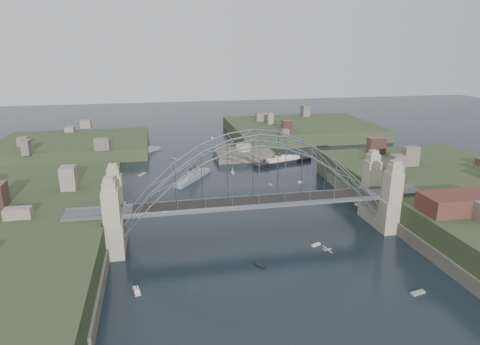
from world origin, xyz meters
name	(u,v)px	position (x,y,z in m)	size (l,w,h in m)	color
ground	(255,234)	(0.00, 0.00, 0.00)	(500.00, 500.00, 0.00)	black
bridge	(256,185)	(0.00, 0.00, 12.32)	(84.00, 13.80, 24.60)	#545356
shore_east	(469,209)	(57.32, 0.00, 1.97)	(50.50, 90.00, 12.00)	#303E22
headland_nw	(76,150)	(-55.00, 95.00, 0.50)	(60.00, 45.00, 9.00)	#303E22
headland_ne	(301,133)	(50.00, 110.00, 0.75)	(70.00, 55.00, 9.50)	#303E22
fort_island	(243,159)	(12.00, 70.00, -0.34)	(22.00, 16.00, 9.40)	#544F44
wharf_shed	(466,202)	(44.00, -14.00, 10.00)	(20.00, 8.00, 4.00)	#592D26
naval_cruiser_near	(193,177)	(-10.26, 45.57, 0.95)	(13.53, 18.52, 6.12)	#959C9D
naval_cruiser_far	(148,151)	(-25.29, 86.83, 0.74)	(11.00, 11.73, 4.77)	#959C9D
ocean_liner	(283,161)	(24.75, 58.27, 0.95)	(24.86, 10.87, 6.14)	black
aeroplane	(327,250)	(6.90, -25.31, 8.03)	(1.66, 3.01, 0.44)	#A1A4A8
small_boat_a	(168,208)	(-19.52, 20.67, 0.15)	(2.70, 1.92, 0.45)	silver
small_boat_b	(270,185)	(13.21, 34.73, 0.15)	(1.20, 1.79, 0.45)	silver
small_boat_c	(260,266)	(-2.67, -14.77, 0.15)	(2.08, 2.65, 0.45)	silver
small_boat_d	(301,182)	(23.61, 34.93, 0.29)	(2.09, 1.28, 1.43)	silver
small_boat_e	(142,174)	(-27.02, 54.49, 0.15)	(3.02, 3.81, 0.45)	silver
small_boat_f	(232,171)	(3.88, 50.02, 0.97)	(1.11, 1.89, 2.38)	silver
small_boat_g	(418,293)	(22.86, -30.09, 0.15)	(2.95, 1.52, 0.45)	silver
small_boat_h	(174,159)	(-15.08, 73.82, 0.15)	(1.77, 1.94, 0.45)	silver
small_boat_i	(359,205)	(32.63, 12.26, 0.15)	(1.54, 2.68, 0.45)	silver
small_boat_j	(137,290)	(-26.79, -19.32, 0.28)	(1.53, 3.08, 1.43)	silver
small_boat_k	(212,138)	(4.83, 108.87, 0.29)	(1.20, 2.28, 1.43)	silver
small_boat_l	(82,195)	(-43.97, 34.62, 0.82)	(2.52, 2.46, 2.38)	silver
small_boat_m	(316,245)	(12.00, -8.24, 0.15)	(2.33, 1.63, 0.45)	silver
small_boat_n	(275,146)	(29.41, 85.48, 0.28)	(1.77, 2.75, 1.43)	silver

